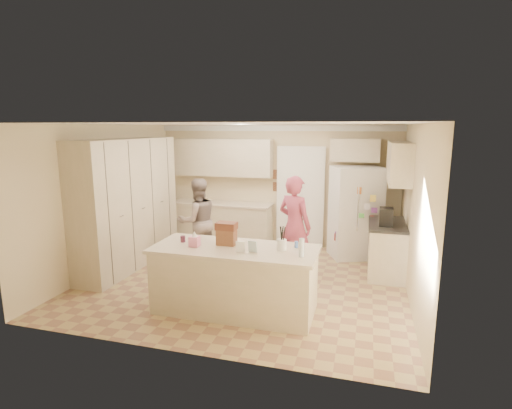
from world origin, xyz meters
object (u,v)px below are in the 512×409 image
(island_base, at_px, (235,281))
(utensil_crock, at_px, (282,245))
(coffee_maker, at_px, (386,217))
(tissue_box, at_px, (195,241))
(refrigerator, at_px, (355,212))
(teen_girl, at_px, (294,226))
(teen_boy, at_px, (198,221))
(dollhouse_body, at_px, (227,237))

(island_base, xyz_separation_m, utensil_crock, (0.65, 0.05, 0.56))
(coffee_maker, height_order, tissue_box, coffee_maker)
(coffee_maker, relative_size, utensil_crock, 2.00)
(refrigerator, distance_m, coffee_maker, 1.17)
(island_base, height_order, teen_girl, teen_girl)
(island_base, relative_size, teen_boy, 1.36)
(island_base, distance_m, teen_girl, 1.76)
(island_base, bearing_deg, teen_boy, 126.87)
(refrigerator, xyz_separation_m, tissue_box, (-2.07, -3.03, 0.10))
(coffee_maker, bearing_deg, refrigerator, 117.30)
(island_base, bearing_deg, utensil_crock, 4.40)
(teen_boy, relative_size, teen_girl, 0.92)
(dollhouse_body, height_order, teen_boy, teen_boy)
(dollhouse_body, bearing_deg, tissue_box, -153.43)
(utensil_crock, relative_size, teen_girl, 0.09)
(refrigerator, distance_m, island_base, 3.33)
(teen_boy, distance_m, teen_girl, 1.89)
(teen_boy, xyz_separation_m, teen_girl, (1.88, -0.16, 0.07))
(tissue_box, xyz_separation_m, dollhouse_body, (0.40, 0.20, 0.04))
(coffee_maker, distance_m, dollhouse_body, 2.84)
(refrigerator, xyz_separation_m, island_base, (-1.52, -2.93, -0.46))
(tissue_box, height_order, teen_boy, teen_boy)
(tissue_box, bearing_deg, island_base, 10.30)
(tissue_box, bearing_deg, teen_boy, 112.70)
(utensil_crock, xyz_separation_m, teen_boy, (-1.99, 1.73, -0.19))
(coffee_maker, height_order, dollhouse_body, coffee_maker)
(tissue_box, bearing_deg, utensil_crock, 7.13)
(utensil_crock, bearing_deg, coffee_maker, 52.88)
(coffee_maker, distance_m, teen_girl, 1.55)
(coffee_maker, xyz_separation_m, teen_boy, (-3.39, -0.12, -0.26))
(teen_boy, bearing_deg, coffee_maker, 139.38)
(refrigerator, relative_size, tissue_box, 12.86)
(island_base, xyz_separation_m, dollhouse_body, (-0.15, 0.10, 0.60))
(tissue_box, relative_size, teen_girl, 0.08)
(utensil_crock, bearing_deg, teen_girl, 93.91)
(coffee_maker, xyz_separation_m, utensil_crock, (-1.40, -1.85, -0.07))
(island_base, relative_size, tissue_box, 15.71)
(refrigerator, bearing_deg, coffee_maker, -84.88)
(teen_girl, bearing_deg, refrigerator, -101.42)
(tissue_box, height_order, dollhouse_body, dollhouse_body)
(refrigerator, bearing_deg, teen_boy, 179.62)
(utensil_crock, relative_size, teen_boy, 0.09)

